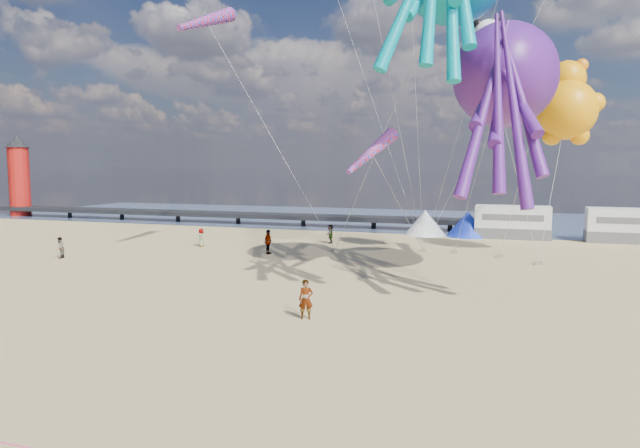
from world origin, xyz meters
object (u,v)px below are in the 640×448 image
Objects in this scene: sandbag_a at (335,250)px; kite_teddy_orange at (567,110)px; tent_blue at (468,224)px; windsock_mid at (551,62)px; beachgoer_1 at (60,248)px; beachgoer_4 at (330,234)px; sandbag_e at (423,251)px; lighthouse at (19,182)px; windsock_left at (206,21)px; sandbag_b at (454,252)px; beachgoer_0 at (201,237)px; sandbag_d at (500,256)px; kite_panda at (487,59)px; sandbag_c at (539,263)px; kite_octopus_purple at (505,76)px; motorhome_0 at (512,222)px; motorhome_1 at (627,226)px; standing_person at (306,299)px; windsock_right at (371,152)px; tent_white at (425,223)px; beachgoer_3 at (268,242)px.

kite_teddy_orange is at bearing 7.58° from sandbag_a.
tent_blue is 21.29m from windsock_mid.
tent_blue reaches higher than beachgoer_1.
tent_blue is 15.82m from sandbag_a.
beachgoer_1 is 0.95× the size of beachgoer_4.
tent_blue is 8.00× the size of sandbag_e.
lighthouse is 48.13m from windsock_left.
sandbag_b is at bearing 26.19° from windsock_left.
sandbag_e is (18.01, 2.62, -0.65)m from beachgoer_0.
sandbag_b is 3.54m from sandbag_d.
sandbag_c is at bearing -11.27° from kite_panda.
kite_panda reaches higher than windsock_mid.
kite_octopus_purple is 4.53m from windsock_mid.
motorhome_0 reaches higher than beachgoer_4.
kite_octopus_purple is (-2.53, -6.06, 11.75)m from sandbag_c.
motorhome_1 is 21.74m from windsock_mid.
kite_octopus_purple is at bearing -146.25° from beachgoer_0.
beachgoer_4 is 20.88m from kite_teddy_orange.
lighthouse is 1.36× the size of motorhome_0.
motorhome_0 is 28.16m from beachgoer_0.
tent_blue is at bearing 54.20° from sandbag_a.
sandbag_a is 0.08× the size of windsock_mid.
sandbag_b is (-0.24, -10.92, -1.09)m from tent_blue.
windsock_right is at bearing 67.42° from standing_person.
sandbag_c is at bearing -5.01° from sandbag_a.
beachgoer_1 is 33.15m from kite_panda.
standing_person is 1.16× the size of beachgoer_0.
beachgoer_1 is 3.11× the size of sandbag_a.
kite_panda reaches higher than beachgoer_1.
windsock_left is (-13.17, -18.25, 15.72)m from tent_white.
kite_panda is at bearing -98.80° from motorhome_0.
lighthouse reaches higher than tent_white.
windsock_left is (-16.92, -7.33, 16.81)m from sandbag_b.
tent_blue is at bearing -39.37° from beachgoer_3.
beachgoer_1 is at bearing -155.65° from sandbag_e.
beachgoer_4 is at bearing 151.17° from windsock_mid.
sandbag_b is 0.10× the size of windsock_right.
windsock_mid is (0.09, -2.57, 12.99)m from sandbag_c.
lighthouse is 59.43m from windsock_right.
kite_teddy_orange reaches higher than beachgoer_1.
kite_teddy_orange is 6.74m from windsock_mid.
motorhome_1 is 0.53× the size of kite_octopus_purple.
beachgoer_3 is at bearing 151.39° from kite_octopus_purple.
windsock_mid is at bearing 39.31° from kite_octopus_purple.
motorhome_0 is 0.93× the size of windsock_left.
windsock_right is (-4.12, -10.49, 7.41)m from sandbag_b.
windsock_left is at bearing -170.75° from windsock_right.
sandbag_d is at bearing 19.91° from windsock_left.
windsock_left is at bearing -154.03° from sandbag_e.
beachgoer_0 is at bearing -171.71° from sandbag_e.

